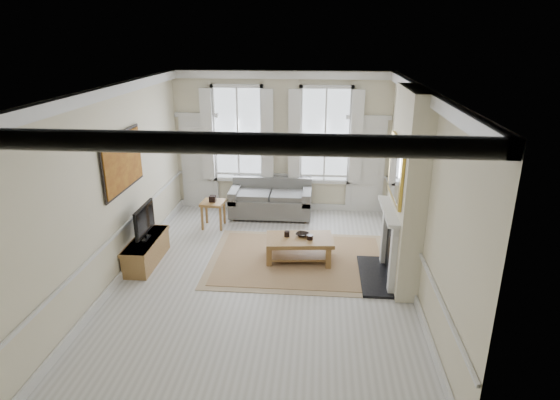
# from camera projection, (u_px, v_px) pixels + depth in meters

# --- Properties ---
(floor) EXTENTS (7.20, 7.20, 0.00)m
(floor) POSITION_uv_depth(u_px,v_px,m) (265.00, 278.00, 8.52)
(floor) COLOR #B7B5AD
(floor) RESTS_ON ground
(ceiling) EXTENTS (7.20, 7.20, 0.00)m
(ceiling) POSITION_uv_depth(u_px,v_px,m) (263.00, 87.00, 7.37)
(ceiling) COLOR white
(ceiling) RESTS_ON back_wall
(back_wall) EXTENTS (5.20, 0.00, 5.20)m
(back_wall) POSITION_uv_depth(u_px,v_px,m) (281.00, 143.00, 11.32)
(back_wall) COLOR beige
(back_wall) RESTS_ON floor
(left_wall) EXTENTS (0.00, 7.20, 7.20)m
(left_wall) POSITION_uv_depth(u_px,v_px,m) (116.00, 185.00, 8.16)
(left_wall) COLOR beige
(left_wall) RESTS_ON floor
(right_wall) EXTENTS (0.00, 7.20, 7.20)m
(right_wall) POSITION_uv_depth(u_px,v_px,m) (420.00, 194.00, 7.74)
(right_wall) COLOR beige
(right_wall) RESTS_ON floor
(window_left) EXTENTS (1.26, 0.20, 2.20)m
(window_left) POSITION_uv_depth(u_px,v_px,m) (238.00, 134.00, 11.29)
(window_left) COLOR #B2BCC6
(window_left) RESTS_ON back_wall
(window_right) EXTENTS (1.26, 0.20, 2.20)m
(window_right) POSITION_uv_depth(u_px,v_px,m) (325.00, 136.00, 11.12)
(window_right) COLOR #B2BCC6
(window_right) RESTS_ON back_wall
(door_left) EXTENTS (0.90, 0.08, 2.30)m
(door_left) POSITION_uv_depth(u_px,v_px,m) (199.00, 163.00, 11.64)
(door_left) COLOR silver
(door_left) RESTS_ON floor
(door_right) EXTENTS (0.90, 0.08, 2.30)m
(door_right) POSITION_uv_depth(u_px,v_px,m) (366.00, 167.00, 11.30)
(door_right) COLOR silver
(door_right) RESTS_ON floor
(painting) EXTENTS (0.05, 1.66, 1.06)m
(painting) POSITION_uv_depth(u_px,v_px,m) (123.00, 161.00, 8.32)
(painting) COLOR #B2741E
(painting) RESTS_ON left_wall
(chimney_breast) EXTENTS (0.35, 1.70, 3.38)m
(chimney_breast) POSITION_uv_depth(u_px,v_px,m) (407.00, 190.00, 7.94)
(chimney_breast) COLOR beige
(chimney_breast) RESTS_ON floor
(hearth) EXTENTS (0.55, 1.50, 0.05)m
(hearth) POSITION_uv_depth(u_px,v_px,m) (375.00, 276.00, 8.54)
(hearth) COLOR black
(hearth) RESTS_ON floor
(fireplace) EXTENTS (0.21, 1.45, 1.33)m
(fireplace) POSITION_uv_depth(u_px,v_px,m) (389.00, 241.00, 8.28)
(fireplace) COLOR silver
(fireplace) RESTS_ON floor
(mirror) EXTENTS (0.06, 1.26, 1.06)m
(mirror) POSITION_uv_depth(u_px,v_px,m) (396.00, 169.00, 7.84)
(mirror) COLOR gold
(mirror) RESTS_ON chimney_breast
(sofa) EXTENTS (1.94, 0.94, 0.88)m
(sofa) POSITION_uv_depth(u_px,v_px,m) (271.00, 201.00, 11.33)
(sofa) COLOR #62615F
(sofa) RESTS_ON floor
(side_table) EXTENTS (0.54, 0.54, 0.61)m
(side_table) POSITION_uv_depth(u_px,v_px,m) (213.00, 206.00, 10.60)
(side_table) COLOR brown
(side_table) RESTS_ON floor
(rug) EXTENTS (3.50, 2.60, 0.02)m
(rug) POSITION_uv_depth(u_px,v_px,m) (299.00, 260.00, 9.17)
(rug) COLOR #A27D53
(rug) RESTS_ON floor
(coffee_table) EXTENTS (1.35, 0.87, 0.48)m
(coffee_table) POSITION_uv_depth(u_px,v_px,m) (300.00, 242.00, 9.04)
(coffee_table) COLOR brown
(coffee_table) RESTS_ON rug
(ceramic_pot_a) EXTENTS (0.11, 0.11, 0.11)m
(ceramic_pot_a) POSITION_uv_depth(u_px,v_px,m) (287.00, 234.00, 9.06)
(ceramic_pot_a) COLOR black
(ceramic_pot_a) RESTS_ON coffee_table
(ceramic_pot_b) EXTENTS (0.12, 0.12, 0.09)m
(ceramic_pot_b) POSITION_uv_depth(u_px,v_px,m) (310.00, 237.00, 8.94)
(ceramic_pot_b) COLOR black
(ceramic_pot_b) RESTS_ON coffee_table
(bowl) EXTENTS (0.32, 0.32, 0.06)m
(bowl) POSITION_uv_depth(u_px,v_px,m) (302.00, 234.00, 9.09)
(bowl) COLOR black
(bowl) RESTS_ON coffee_table
(tv_stand) EXTENTS (0.45, 1.39, 0.50)m
(tv_stand) POSITION_uv_depth(u_px,v_px,m) (147.00, 251.00, 9.00)
(tv_stand) COLOR brown
(tv_stand) RESTS_ON floor
(tv) EXTENTS (0.08, 0.90, 0.68)m
(tv) POSITION_uv_depth(u_px,v_px,m) (145.00, 220.00, 8.78)
(tv) COLOR black
(tv) RESTS_ON tv_stand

